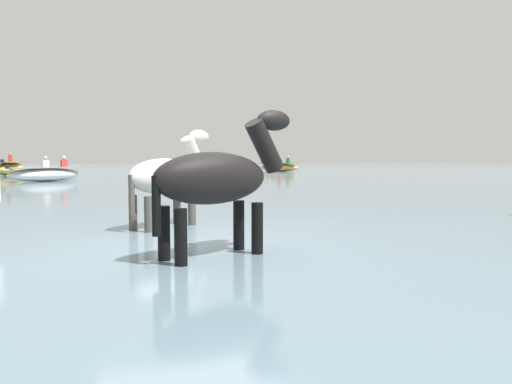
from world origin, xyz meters
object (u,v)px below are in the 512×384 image
(boat_far_inshore, at_px, (279,167))
(boat_far_offshore, at_px, (10,168))
(boat_near_starboard, at_px, (45,174))
(horse_lead_black, at_px, (218,182))
(horse_trailing_pinto, at_px, (167,179))

(boat_far_inshore, distance_m, boat_far_offshore, 16.10)
(boat_far_inshore, bearing_deg, boat_near_starboard, -147.83)
(boat_near_starboard, distance_m, boat_far_offshore, 7.34)
(horse_lead_black, bearing_deg, boat_far_inshore, 68.55)
(horse_lead_black, distance_m, horse_trailing_pinto, 2.56)
(horse_lead_black, height_order, boat_far_offshore, horse_lead_black)
(horse_trailing_pinto, height_order, boat_near_starboard, horse_trailing_pinto)
(boat_far_offshore, bearing_deg, boat_far_inshore, 5.90)
(boat_far_inshore, height_order, boat_far_offshore, boat_far_offshore)
(horse_lead_black, distance_m, boat_far_inshore, 28.54)
(horse_lead_black, bearing_deg, horse_trailing_pinto, 95.17)
(horse_lead_black, height_order, boat_far_inshore, horse_lead_black)
(horse_lead_black, relative_size, horse_trailing_pinto, 1.06)
(horse_trailing_pinto, xyz_separation_m, boat_far_inshore, (10.67, 24.01, -0.47))
(horse_trailing_pinto, bearing_deg, boat_near_starboard, 101.13)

